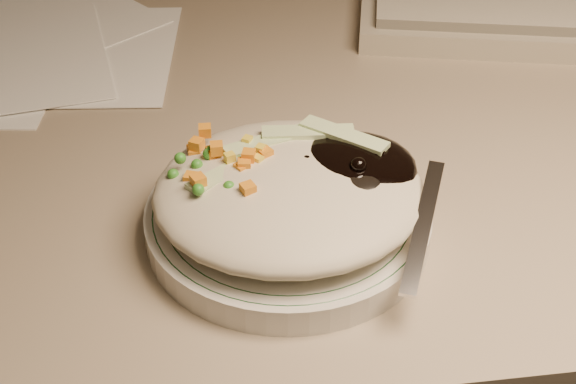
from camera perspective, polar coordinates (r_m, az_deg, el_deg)
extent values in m
cube|color=gray|center=(0.78, 6.43, 6.15)|extent=(1.40, 0.70, 0.04)
cylinder|color=silver|center=(0.59, 0.00, -2.01)|extent=(0.21, 0.21, 0.02)
torus|color=#144723|center=(0.58, 0.00, -1.25)|extent=(0.20, 0.20, 0.00)
torus|color=#144723|center=(0.58, 0.00, -1.25)|extent=(0.18, 0.18, 0.00)
ellipsoid|color=#C0B69C|center=(0.56, 0.07, 0.03)|extent=(0.19, 0.18, 0.04)
ellipsoid|color=black|center=(0.58, 4.30, 1.66)|extent=(0.10, 0.09, 0.03)
ellipsoid|color=orange|center=(0.57, -4.65, 1.03)|extent=(0.08, 0.08, 0.02)
sphere|color=black|center=(0.57, 1.33, 2.10)|extent=(0.01, 0.01, 0.01)
sphere|color=black|center=(0.58, 4.08, 2.66)|extent=(0.01, 0.01, 0.01)
sphere|color=black|center=(0.57, 6.47, 2.72)|extent=(0.01, 0.01, 0.01)
sphere|color=black|center=(0.59, 5.50, 2.95)|extent=(0.01, 0.01, 0.01)
sphere|color=black|center=(0.56, 5.02, 1.88)|extent=(0.01, 0.01, 0.01)
sphere|color=black|center=(0.57, 3.97, 2.23)|extent=(0.01, 0.01, 0.01)
sphere|color=black|center=(0.58, 4.86, 2.91)|extent=(0.01, 0.01, 0.01)
cube|color=orange|center=(0.57, -5.10, 3.11)|extent=(0.01, 0.01, 0.01)
cube|color=orange|center=(0.56, -3.33, 1.06)|extent=(0.01, 0.01, 0.01)
cube|color=orange|center=(0.58, -6.50, 3.38)|extent=(0.01, 0.01, 0.01)
cube|color=orange|center=(0.56, -2.81, 2.59)|extent=(0.01, 0.01, 0.01)
cube|color=orange|center=(0.56, -3.12, 1.93)|extent=(0.01, 0.01, 0.01)
cube|color=orange|center=(0.59, -6.67, 2.96)|extent=(0.01, 0.01, 0.01)
cube|color=orange|center=(0.57, -5.33, 2.82)|extent=(0.01, 0.01, 0.01)
cube|color=orange|center=(0.56, -3.29, 1.64)|extent=(0.01, 0.01, 0.01)
cube|color=orange|center=(0.57, -1.64, 2.72)|extent=(0.01, 0.01, 0.01)
cube|color=orange|center=(0.59, -5.93, 4.36)|extent=(0.01, 0.01, 0.01)
cube|color=orange|center=(0.54, -6.40, 0.79)|extent=(0.01, 0.01, 0.01)
cube|color=orange|center=(0.53, -2.87, 0.19)|extent=(0.01, 0.01, 0.01)
cube|color=orange|center=(0.56, -6.90, 0.92)|extent=(0.01, 0.01, 0.01)
cube|color=orange|center=(0.59, -6.58, 2.73)|extent=(0.01, 0.01, 0.01)
sphere|color=#388C28|center=(0.57, -3.23, 2.08)|extent=(0.01, 0.01, 0.01)
sphere|color=#388C28|center=(0.54, -6.40, 0.17)|extent=(0.01, 0.01, 0.01)
sphere|color=#388C28|center=(0.57, -6.49, 1.94)|extent=(0.01, 0.01, 0.01)
sphere|color=#388C28|center=(0.56, -7.68, 2.39)|extent=(0.01, 0.01, 0.01)
sphere|color=#388C28|center=(0.57, -3.56, 2.32)|extent=(0.01, 0.01, 0.01)
sphere|color=#388C28|center=(0.55, -2.60, 0.16)|extent=(0.01, 0.01, 0.01)
sphere|color=#388C28|center=(0.57, -4.71, 1.44)|extent=(0.01, 0.01, 0.01)
sphere|color=#388C28|center=(0.55, -5.28, 0.17)|extent=(0.01, 0.01, 0.01)
sphere|color=#388C28|center=(0.57, -8.17, 1.24)|extent=(0.01, 0.01, 0.01)
sphere|color=#388C28|center=(0.57, -5.47, 2.94)|extent=(0.01, 0.01, 0.01)
sphere|color=#388C28|center=(0.57, -5.68, 2.73)|extent=(0.01, 0.01, 0.01)
sphere|color=#388C28|center=(0.55, -6.36, 0.91)|extent=(0.01, 0.01, 0.01)
sphere|color=#388C28|center=(0.54, -4.22, 0.37)|extent=(0.01, 0.01, 0.01)
sphere|color=#388C28|center=(0.59, -1.41, 3.32)|extent=(0.01, 0.01, 0.01)
cube|color=yellow|center=(0.57, -3.69, 2.31)|extent=(0.01, 0.01, 0.01)
cube|color=yellow|center=(0.56, -2.15, 2.26)|extent=(0.01, 0.01, 0.01)
cube|color=yellow|center=(0.58, -4.78, 2.38)|extent=(0.01, 0.01, 0.01)
cube|color=yellow|center=(0.56, -4.17, 2.45)|extent=(0.01, 0.01, 0.01)
cube|color=yellow|center=(0.56, -4.68, 1.32)|extent=(0.01, 0.01, 0.01)
cube|color=yellow|center=(0.57, -1.97, 3.02)|extent=(0.01, 0.01, 0.01)
cube|color=yellow|center=(0.58, -2.91, 3.63)|extent=(0.01, 0.01, 0.01)
cube|color=yellow|center=(0.56, -3.72, 1.32)|extent=(0.01, 0.01, 0.01)
cube|color=#B2D18C|center=(0.58, -1.42, 3.64)|extent=(0.07, 0.04, 0.00)
cube|color=#B2D18C|center=(0.59, 1.43, 4.28)|extent=(0.07, 0.02, 0.00)
cube|color=#B2D18C|center=(0.56, -4.14, 1.53)|extent=(0.06, 0.05, 0.00)
cube|color=#B2D18C|center=(0.58, 4.01, 4.07)|extent=(0.06, 0.06, 0.00)
cube|color=#B2D18C|center=(0.55, 0.65, 0.64)|extent=(0.07, 0.04, 0.00)
ellipsoid|color=silver|center=(0.56, 5.07, 1.03)|extent=(0.05, 0.06, 0.01)
cube|color=silver|center=(0.54, 9.58, -2.34)|extent=(0.06, 0.11, 0.03)
cube|color=white|center=(0.86, -18.27, 9.30)|extent=(0.32, 0.24, 0.00)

